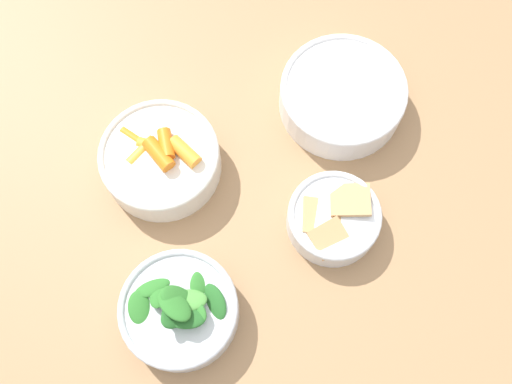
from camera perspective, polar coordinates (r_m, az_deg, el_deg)
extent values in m
plane|color=gray|center=(1.62, -0.82, -8.60)|extent=(10.00, 10.00, 0.00)
cube|color=#99724C|center=(0.90, -1.46, 0.76)|extent=(1.10, 0.94, 0.03)
cube|color=olive|center=(1.50, -22.14, 7.99)|extent=(0.06, 0.06, 0.74)
cube|color=olive|center=(1.51, 16.32, 12.26)|extent=(0.06, 0.06, 0.74)
cylinder|color=silver|center=(0.88, -9.45, 3.10)|extent=(0.18, 0.18, 0.05)
torus|color=silver|center=(0.86, -9.73, 3.80)|extent=(0.18, 0.18, 0.01)
cylinder|color=orange|center=(0.88, -12.06, 5.20)|extent=(0.05, 0.05, 0.02)
cylinder|color=orange|center=(0.88, -9.19, 5.25)|extent=(0.06, 0.04, 0.02)
cylinder|color=orange|center=(0.89, -10.62, 6.01)|extent=(0.03, 0.05, 0.02)
cylinder|color=orange|center=(0.87, -10.15, 4.42)|extent=(0.05, 0.04, 0.02)
cylinder|color=orange|center=(0.87, -11.33, 3.93)|extent=(0.05, 0.05, 0.02)
cylinder|color=orange|center=(0.84, -9.70, 3.77)|extent=(0.05, 0.06, 0.02)
cylinder|color=orange|center=(0.85, -8.99, 4.76)|extent=(0.02, 0.05, 0.02)
cylinder|color=orange|center=(0.84, -7.16, 4.01)|extent=(0.05, 0.05, 0.02)
cylinder|color=silver|center=(0.82, -7.61, -11.67)|extent=(0.16, 0.16, 0.05)
torus|color=silver|center=(0.79, -7.82, -11.43)|extent=(0.16, 0.16, 0.01)
ellipsoid|color=#235B23|center=(0.77, -7.91, -11.93)|extent=(0.06, 0.06, 0.04)
ellipsoid|color=#2D7028|center=(0.77, -8.17, -11.13)|extent=(0.06, 0.07, 0.04)
ellipsoid|color=#235B23|center=(0.78, -7.24, -12.15)|extent=(0.07, 0.06, 0.03)
ellipsoid|color=#2D7028|center=(0.80, -11.54, -11.33)|extent=(0.04, 0.05, 0.02)
ellipsoid|color=#235B23|center=(0.79, -4.34, -10.95)|extent=(0.05, 0.06, 0.03)
ellipsoid|color=#4C933D|center=(0.78, -6.87, -10.72)|extent=(0.06, 0.04, 0.03)
ellipsoid|color=#2D7028|center=(0.78, -6.35, -11.75)|extent=(0.06, 0.06, 0.04)
ellipsoid|color=#2D7028|center=(0.78, -7.65, -10.70)|extent=(0.06, 0.06, 0.05)
ellipsoid|color=#2D7028|center=(0.79, -9.77, -10.28)|extent=(0.03, 0.04, 0.03)
ellipsoid|color=#2D7028|center=(0.80, -5.34, -8.85)|extent=(0.05, 0.06, 0.04)
ellipsoid|color=#2D7028|center=(0.81, -10.31, -9.14)|extent=(0.06, 0.05, 0.03)
cylinder|color=white|center=(0.93, 8.58, 9.37)|extent=(0.20, 0.20, 0.05)
torus|color=white|center=(0.90, 8.83, 10.20)|extent=(0.20, 0.20, 0.01)
cylinder|color=brown|center=(0.93, 8.51, 9.12)|extent=(0.18, 0.18, 0.03)
ellipsoid|color=#AD7551|center=(0.91, 7.05, 9.84)|extent=(0.01, 0.01, 0.01)
ellipsoid|color=#A36B4C|center=(0.88, 6.72, 5.92)|extent=(0.01, 0.01, 0.01)
ellipsoid|color=#8E5B3D|center=(0.91, 7.49, 9.01)|extent=(0.01, 0.01, 0.01)
ellipsoid|color=#AD7551|center=(0.91, 9.36, 8.94)|extent=(0.01, 0.01, 0.01)
ellipsoid|color=#AD7551|center=(0.96, 9.04, 14.12)|extent=(0.01, 0.01, 0.01)
ellipsoid|color=#AD7551|center=(0.93, 10.22, 10.59)|extent=(0.01, 0.01, 0.01)
ellipsoid|color=#AD7551|center=(0.92, 6.08, 10.78)|extent=(0.01, 0.01, 0.01)
ellipsoid|color=#A36B4C|center=(0.95, 11.62, 12.49)|extent=(0.01, 0.01, 0.01)
ellipsoid|color=#AD7551|center=(0.94, 9.64, 12.31)|extent=(0.01, 0.01, 0.01)
cylinder|color=beige|center=(0.90, 4.64, 9.85)|extent=(0.03, 0.03, 0.01)
cylinder|color=beige|center=(0.93, 6.88, 12.69)|extent=(0.03, 0.03, 0.01)
cylinder|color=tan|center=(0.88, 8.12, 6.36)|extent=(0.03, 0.03, 0.01)
cylinder|color=tan|center=(0.90, 12.11, 7.94)|extent=(0.03, 0.03, 0.01)
cylinder|color=tan|center=(0.91, 7.67, 10.46)|extent=(0.03, 0.03, 0.01)
cylinder|color=silver|center=(0.85, 7.72, -2.71)|extent=(0.14, 0.14, 0.04)
torus|color=silver|center=(0.83, 7.90, -2.28)|extent=(0.14, 0.14, 0.01)
cube|color=tan|center=(0.84, 9.44, -3.80)|extent=(0.05, 0.05, 0.01)
cube|color=tan|center=(0.84, 7.49, -2.29)|extent=(0.06, 0.06, 0.02)
cube|color=tan|center=(0.84, 9.98, -2.32)|extent=(0.07, 0.08, 0.02)
cube|color=tan|center=(0.83, 6.31, -2.40)|extent=(0.06, 0.06, 0.02)
cube|color=tan|center=(0.82, 7.39, -4.60)|extent=(0.07, 0.06, 0.01)
cube|color=tan|center=(0.84, 9.41, -0.78)|extent=(0.07, 0.06, 0.02)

